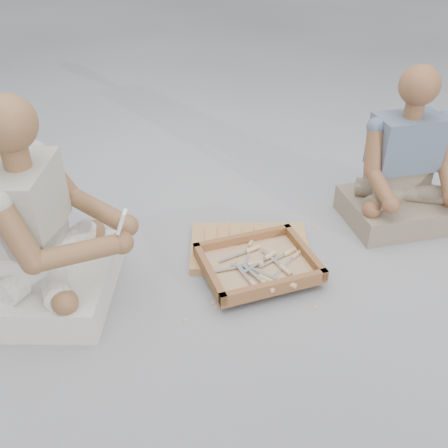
{
  "coord_description": "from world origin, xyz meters",
  "views": [
    {
      "loc": [
        -0.16,
        -1.64,
        1.48
      ],
      "look_at": [
        -0.11,
        0.12,
        0.3
      ],
      "focal_mm": 40.0,
      "sensor_mm": 36.0,
      "label": 1
    }
  ],
  "objects_px": {
    "carved_panel": "(250,247)",
    "craftsman": "(45,238)",
    "tool_tray": "(258,264)",
    "companion": "(403,174)"
  },
  "relations": [
    {
      "from": "carved_panel",
      "to": "craftsman",
      "type": "distance_m",
      "value": 0.96
    },
    {
      "from": "tool_tray",
      "to": "companion",
      "type": "bearing_deg",
      "value": 30.49
    },
    {
      "from": "carved_panel",
      "to": "tool_tray",
      "type": "distance_m",
      "value": 0.19
    },
    {
      "from": "tool_tray",
      "to": "companion",
      "type": "height_order",
      "value": "companion"
    },
    {
      "from": "carved_panel",
      "to": "craftsman",
      "type": "xyz_separation_m",
      "value": [
        -0.86,
        -0.31,
        0.29
      ]
    },
    {
      "from": "carved_panel",
      "to": "craftsman",
      "type": "height_order",
      "value": "craftsman"
    },
    {
      "from": "craftsman",
      "to": "carved_panel",
      "type": "bearing_deg",
      "value": 111.81
    },
    {
      "from": "tool_tray",
      "to": "craftsman",
      "type": "distance_m",
      "value": 0.92
    },
    {
      "from": "carved_panel",
      "to": "craftsman",
      "type": "relative_size",
      "value": 0.64
    },
    {
      "from": "craftsman",
      "to": "companion",
      "type": "relative_size",
      "value": 1.1
    }
  ]
}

